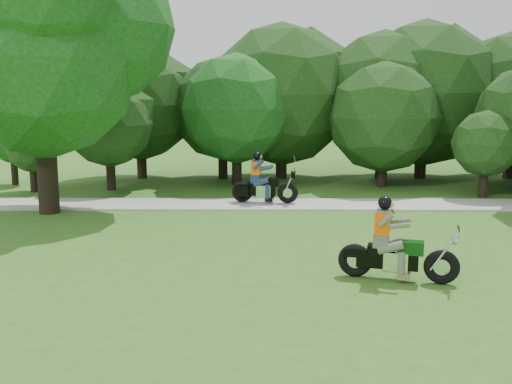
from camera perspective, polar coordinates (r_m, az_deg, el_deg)
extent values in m
plane|color=#30631C|center=(13.45, 14.80, -7.65)|extent=(100.00, 100.00, 0.00)
cube|color=#9B9B96|center=(21.07, 9.52, -1.24)|extent=(60.00, 2.20, 0.06)
cylinder|color=black|center=(25.57, -1.93, 2.72)|extent=(0.44, 0.44, 1.80)
sphere|color=#134513|center=(25.40, -1.96, 8.31)|extent=(4.90, 4.90, 4.90)
cylinder|color=black|center=(25.61, 12.49, 2.15)|extent=(0.44, 0.44, 1.47)
sphere|color=#0F3312|center=(25.43, 12.67, 7.32)|extent=(4.84, 4.84, 4.84)
cylinder|color=black|center=(27.80, -22.99, 1.99)|extent=(0.30, 0.30, 1.30)
sphere|color=#134513|center=(27.68, -23.16, 4.62)|extent=(1.95, 1.95, 1.95)
cylinder|color=black|center=(28.88, 16.13, 3.12)|extent=(0.55, 0.55, 1.80)
sphere|color=#0F3312|center=(28.73, 16.42, 9.42)|extent=(6.99, 6.99, 6.99)
cylinder|color=black|center=(24.11, 21.78, 1.00)|extent=(0.33, 0.33, 1.26)
sphere|color=#0F3312|center=(23.96, 21.99, 4.50)|extent=(2.61, 2.61, 2.61)
cylinder|color=black|center=(30.34, 23.98, 2.97)|extent=(0.52, 0.52, 1.80)
cylinder|color=black|center=(25.42, -21.34, 1.31)|extent=(0.30, 0.30, 1.16)
sphere|color=#0F3312|center=(25.29, -21.51, 4.11)|extent=(2.06, 2.06, 2.06)
cylinder|color=black|center=(28.21, -11.36, 3.17)|extent=(0.47, 0.47, 1.80)
sphere|color=#0F3312|center=(28.06, -11.53, 8.53)|extent=(5.35, 5.35, 5.35)
cylinder|color=black|center=(28.09, 12.38, 3.11)|extent=(0.52, 0.52, 1.80)
sphere|color=#0F3312|center=(27.93, 12.59, 9.16)|extent=(6.35, 6.35, 6.35)
cylinder|color=black|center=(24.91, -14.31, 2.02)|extent=(0.38, 0.38, 1.59)
sphere|color=#0F3312|center=(24.74, -14.50, 6.57)|extent=(3.64, 3.64, 3.64)
cylinder|color=black|center=(27.65, -3.33, 3.17)|extent=(0.45, 0.45, 1.76)
sphere|color=#0F3312|center=(27.49, -3.38, 8.32)|extent=(4.94, 4.94, 4.94)
cylinder|color=black|center=(27.73, 2.54, 3.24)|extent=(0.54, 0.54, 1.80)
sphere|color=#0F3312|center=(27.57, 2.59, 9.68)|extent=(6.80, 6.80, 6.80)
cylinder|color=black|center=(20.36, -20.25, 3.83)|extent=(0.68, 0.68, 4.20)
sphere|color=#134513|center=(20.31, -20.72, 11.99)|extent=(6.40, 6.40, 6.40)
sphere|color=#134513|center=(20.63, -15.36, 15.56)|extent=(5.12, 5.12, 5.12)
torus|color=black|center=(12.70, 9.87, -6.73)|extent=(0.77, 0.41, 0.74)
torus|color=black|center=(12.64, 18.07, -7.15)|extent=(0.77, 0.41, 0.74)
cube|color=black|center=(12.63, 12.98, -6.68)|extent=(1.32, 0.60, 0.34)
cube|color=silver|center=(12.62, 13.80, -6.72)|extent=(0.59, 0.49, 0.42)
cube|color=black|center=(12.53, 15.18, -5.38)|extent=(0.62, 0.46, 0.28)
cube|color=black|center=(12.57, 12.37, -5.43)|extent=(0.62, 0.48, 0.11)
cylinder|color=silver|center=(12.54, 18.35, -5.53)|extent=(0.56, 0.20, 0.88)
cylinder|color=silver|center=(12.45, 19.63, -3.54)|extent=(0.22, 0.66, 0.04)
cube|color=#555B4A|center=(12.53, 12.39, -4.77)|extent=(0.42, 0.47, 0.25)
cube|color=#555B4A|center=(12.44, 12.55, -3.07)|extent=(0.39, 0.50, 0.59)
cube|color=#FF5B05|center=(12.44, 12.56, -2.98)|extent=(0.43, 0.55, 0.47)
sphere|color=black|center=(12.36, 12.77, -1.06)|extent=(0.30, 0.30, 0.30)
torus|color=black|center=(21.03, -1.40, 0.01)|extent=(0.79, 0.32, 0.76)
torus|color=black|center=(20.82, 3.19, -0.09)|extent=(0.79, 0.32, 0.76)
cube|color=black|center=(20.93, 0.33, 0.12)|extent=(1.24, 0.42, 0.35)
cube|color=silver|center=(20.91, 0.79, 0.11)|extent=(0.57, 0.44, 0.44)
cube|color=black|center=(20.82, 1.53, 0.98)|extent=(0.61, 0.40, 0.28)
cube|color=black|center=(20.90, -0.04, 0.90)|extent=(0.61, 0.42, 0.11)
cylinder|color=silver|center=(20.76, 3.32, 0.94)|extent=(0.44, 0.10, 0.98)
cylinder|color=silver|center=(20.68, 3.84, 2.22)|extent=(0.13, 0.70, 0.04)
cube|color=black|center=(20.78, -1.37, 0.05)|extent=(0.47, 0.19, 0.37)
cube|color=black|center=(21.25, -1.15, 0.26)|extent=(0.47, 0.19, 0.37)
cube|color=navy|center=(20.88, -0.04, 1.31)|extent=(0.38, 0.45, 0.26)
cube|color=navy|center=(20.83, 0.02, 2.38)|extent=(0.34, 0.49, 0.61)
cube|color=#FF5B05|center=(20.83, 0.02, 2.44)|extent=(0.38, 0.54, 0.48)
sphere|color=black|center=(20.77, 0.11, 3.63)|extent=(0.31, 0.31, 0.31)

